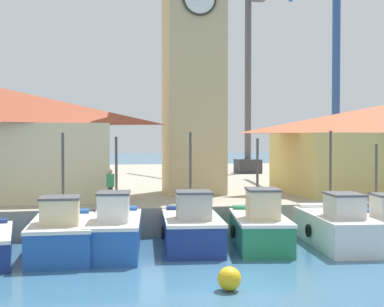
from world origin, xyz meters
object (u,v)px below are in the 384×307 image
(fishing_boat_mid_right, at_px, (260,227))
(dock_worker_near_tower, at_px, (110,187))
(clock_tower, at_px, (193,53))
(fishing_boat_mid_left, at_px, (115,231))
(fishing_boat_center, at_px, (192,228))
(mooring_buoy, at_px, (229,279))
(fishing_boat_right_outer, at_px, (381,227))
(port_crane_far, at_px, (334,83))
(fishing_boat_right_inner, at_px, (336,227))
(fishing_boat_left_inner, at_px, (62,234))
(port_crane_near, at_px, (245,88))

(fishing_boat_mid_right, distance_m, dock_worker_near_tower, 6.85)
(clock_tower, xyz_separation_m, dock_worker_near_tower, (-4.65, -4.96, -6.75))
(fishing_boat_mid_left, xyz_separation_m, fishing_boat_center, (2.91, 0.33, -0.03))
(fishing_boat_mid_left, distance_m, mooring_buoy, 6.21)
(clock_tower, bearing_deg, fishing_boat_right_outer, -57.72)
(fishing_boat_mid_left, xyz_separation_m, port_crane_far, (15.94, 15.39, 7.29))
(port_crane_far, bearing_deg, fishing_boat_right_inner, -115.31)
(fishing_boat_left_inner, relative_size, clock_tower, 0.29)
(fishing_boat_right_inner, bearing_deg, fishing_boat_right_outer, -0.12)
(fishing_boat_right_inner, bearing_deg, port_crane_far, 64.69)
(fishing_boat_mid_right, bearing_deg, dock_worker_near_tower, 145.52)
(fishing_boat_right_inner, height_order, fishing_boat_right_outer, fishing_boat_right_inner)
(fishing_boat_right_outer, bearing_deg, port_crane_far, 70.64)
(fishing_boat_left_inner, bearing_deg, dock_worker_near_tower, 65.12)
(port_crane_far, bearing_deg, fishing_boat_right_outer, -109.36)
(fishing_boat_center, height_order, port_crane_near, port_crane_near)
(fishing_boat_mid_left, relative_size, fishing_boat_center, 1.05)
(fishing_boat_mid_right, bearing_deg, mooring_buoy, -115.79)
(fishing_boat_left_inner, xyz_separation_m, dock_worker_near_tower, (1.86, 4.01, 1.31))
(fishing_boat_left_inner, bearing_deg, mooring_buoy, -48.35)
(fishing_boat_right_outer, height_order, port_crane_far, port_crane_far)
(fishing_boat_right_outer, distance_m, port_crane_far, 18.27)
(fishing_boat_left_inner, height_order, mooring_buoy, fishing_boat_left_inner)
(mooring_buoy, relative_size, dock_worker_near_tower, 0.41)
(port_crane_near, height_order, dock_worker_near_tower, port_crane_near)
(clock_tower, bearing_deg, fishing_boat_right_inner, -67.07)
(fishing_boat_mid_left, distance_m, fishing_boat_right_outer, 10.41)
(fishing_boat_left_inner, relative_size, port_crane_near, 0.23)
(fishing_boat_mid_right, height_order, fishing_boat_right_outer, fishing_boat_mid_right)
(clock_tower, relative_size, port_crane_near, 0.78)
(mooring_buoy, bearing_deg, fishing_boat_left_inner, 131.65)
(fishing_boat_center, distance_m, port_crane_far, 21.21)
(mooring_buoy, bearing_deg, dock_worker_near_tower, 107.14)
(fishing_boat_left_inner, height_order, fishing_boat_right_inner, fishing_boat_right_inner)
(fishing_boat_center, relative_size, mooring_buoy, 7.20)
(fishing_boat_center, distance_m, fishing_boat_mid_right, 2.62)
(fishing_boat_right_inner, relative_size, mooring_buoy, 8.05)
(fishing_boat_center, height_order, mooring_buoy, fishing_boat_center)
(fishing_boat_right_inner, bearing_deg, dock_worker_near_tower, 153.80)
(mooring_buoy, height_order, dock_worker_near_tower, dock_worker_near_tower)
(fishing_boat_left_inner, height_order, port_crane_near, port_crane_near)
(port_crane_far, bearing_deg, mooring_buoy, -122.08)
(fishing_boat_left_inner, xyz_separation_m, port_crane_far, (17.83, 15.57, 7.32))
(fishing_boat_right_outer, distance_m, clock_tower, 13.55)
(fishing_boat_left_inner, bearing_deg, fishing_boat_mid_right, 1.52)
(dock_worker_near_tower, bearing_deg, port_crane_far, 35.90)
(fishing_boat_mid_left, bearing_deg, port_crane_far, 43.99)
(fishing_boat_left_inner, bearing_deg, clock_tower, 54.03)
(fishing_boat_right_inner, distance_m, port_crane_far, 18.91)
(fishing_boat_mid_left, bearing_deg, dock_worker_near_tower, 90.45)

